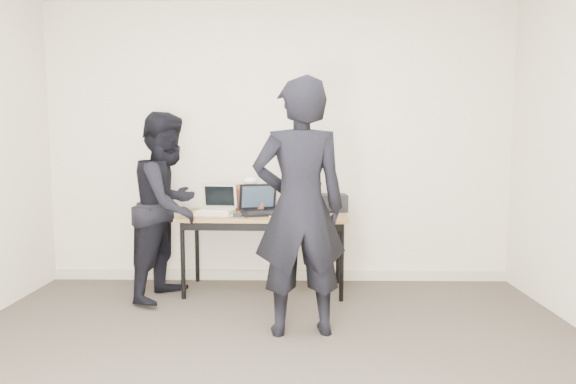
{
  "coord_description": "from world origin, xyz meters",
  "views": [
    {
      "loc": [
        0.17,
        -2.44,
        1.38
      ],
      "look_at": [
        0.1,
        1.6,
        0.95
      ],
      "focal_mm": 30.0,
      "sensor_mm": 36.0,
      "label": 1
    }
  ],
  "objects_px": {
    "leather_satchel": "(247,197)",
    "equipment_box": "(332,203)",
    "laptop_center": "(260,207)",
    "laptop_beige": "(216,208)",
    "person_observer": "(168,206)",
    "person_typist": "(300,208)",
    "desk": "(264,220)",
    "laptop_right": "(312,205)"
  },
  "relations": [
    {
      "from": "desk",
      "to": "person_observer",
      "type": "xyz_separation_m",
      "value": [
        -0.83,
        -0.17,
        0.15
      ]
    },
    {
      "from": "laptop_right",
      "to": "leather_satchel",
      "type": "height_order",
      "value": "laptop_right"
    },
    {
      "from": "laptop_right",
      "to": "person_typist",
      "type": "bearing_deg",
      "value": -135.8
    },
    {
      "from": "laptop_beige",
      "to": "equipment_box",
      "type": "bearing_deg",
      "value": 16.71
    },
    {
      "from": "laptop_beige",
      "to": "person_typist",
      "type": "xyz_separation_m",
      "value": [
        0.75,
        -0.98,
        0.14
      ]
    },
    {
      "from": "person_typist",
      "to": "person_observer",
      "type": "relative_size",
      "value": 1.12
    },
    {
      "from": "laptop_beige",
      "to": "laptop_center",
      "type": "xyz_separation_m",
      "value": [
        0.4,
        -0.01,
        0.01
      ]
    },
    {
      "from": "equipment_box",
      "to": "person_observer",
      "type": "xyz_separation_m",
      "value": [
        -1.46,
        -0.36,
        0.01
      ]
    },
    {
      "from": "laptop_right",
      "to": "person_typist",
      "type": "xyz_separation_m",
      "value": [
        -0.13,
        -1.12,
        0.13
      ]
    },
    {
      "from": "person_typist",
      "to": "equipment_box",
      "type": "bearing_deg",
      "value": -112.98
    },
    {
      "from": "laptop_center",
      "to": "leather_satchel",
      "type": "bearing_deg",
      "value": 107.38
    },
    {
      "from": "leather_satchel",
      "to": "person_observer",
      "type": "bearing_deg",
      "value": -138.97
    },
    {
      "from": "person_typist",
      "to": "laptop_right",
      "type": "bearing_deg",
      "value": -104.18
    },
    {
      "from": "laptop_beige",
      "to": "person_observer",
      "type": "height_order",
      "value": "person_observer"
    },
    {
      "from": "laptop_center",
      "to": "person_observer",
      "type": "relative_size",
      "value": 0.26
    },
    {
      "from": "desk",
      "to": "equipment_box",
      "type": "distance_m",
      "value": 0.67
    },
    {
      "from": "laptop_center",
      "to": "equipment_box",
      "type": "distance_m",
      "value": 0.69
    },
    {
      "from": "leather_satchel",
      "to": "laptop_beige",
      "type": "bearing_deg",
      "value": -130.79
    },
    {
      "from": "laptop_right",
      "to": "person_typist",
      "type": "height_order",
      "value": "person_typist"
    },
    {
      "from": "laptop_center",
      "to": "person_typist",
      "type": "bearing_deg",
      "value": -85.95
    },
    {
      "from": "equipment_box",
      "to": "laptop_right",
      "type": "bearing_deg",
      "value": -169.08
    },
    {
      "from": "desk",
      "to": "laptop_beige",
      "type": "xyz_separation_m",
      "value": [
        -0.44,
        0.01,
        0.11
      ]
    },
    {
      "from": "equipment_box",
      "to": "person_observer",
      "type": "distance_m",
      "value": 1.5
    },
    {
      "from": "equipment_box",
      "to": "desk",
      "type": "bearing_deg",
      "value": -163.07
    },
    {
      "from": "laptop_center",
      "to": "laptop_right",
      "type": "height_order",
      "value": "laptop_center"
    },
    {
      "from": "laptop_center",
      "to": "equipment_box",
      "type": "relative_size",
      "value": 1.54
    },
    {
      "from": "laptop_center",
      "to": "leather_satchel",
      "type": "relative_size",
      "value": 1.1
    },
    {
      "from": "laptop_center",
      "to": "person_typist",
      "type": "xyz_separation_m",
      "value": [
        0.35,
        -0.98,
        0.13
      ]
    },
    {
      "from": "laptop_right",
      "to": "equipment_box",
      "type": "height_order",
      "value": "laptop_right"
    },
    {
      "from": "desk",
      "to": "laptop_right",
      "type": "distance_m",
      "value": 0.48
    },
    {
      "from": "laptop_right",
      "to": "person_observer",
      "type": "distance_m",
      "value": 1.31
    },
    {
      "from": "laptop_center",
      "to": "person_observer",
      "type": "distance_m",
      "value": 0.81
    },
    {
      "from": "laptop_beige",
      "to": "person_typist",
      "type": "relative_size",
      "value": 0.2
    },
    {
      "from": "laptop_center",
      "to": "equipment_box",
      "type": "height_order",
      "value": "laptop_center"
    },
    {
      "from": "desk",
      "to": "person_observer",
      "type": "distance_m",
      "value": 0.86
    },
    {
      "from": "leather_satchel",
      "to": "person_observer",
      "type": "xyz_separation_m",
      "value": [
        -0.65,
        -0.4,
        -0.03
      ]
    },
    {
      "from": "leather_satchel",
      "to": "equipment_box",
      "type": "xyz_separation_m",
      "value": [
        0.81,
        -0.04,
        -0.05
      ]
    },
    {
      "from": "leather_satchel",
      "to": "person_observer",
      "type": "distance_m",
      "value": 0.76
    },
    {
      "from": "person_observer",
      "to": "person_typist",
      "type": "bearing_deg",
      "value": -109.34
    },
    {
      "from": "laptop_center",
      "to": "laptop_beige",
      "type": "bearing_deg",
      "value": 163.37
    },
    {
      "from": "laptop_right",
      "to": "leather_satchel",
      "type": "bearing_deg",
      "value": 133.95
    },
    {
      "from": "laptop_right",
      "to": "equipment_box",
      "type": "distance_m",
      "value": 0.19
    }
  ]
}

